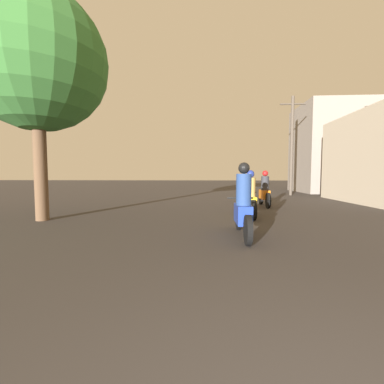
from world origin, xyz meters
name	(u,v)px	position (x,y,z in m)	size (l,w,h in m)	color
motorcycle_blue	(243,207)	(-0.04, 5.24, 0.64)	(0.60, 2.02, 1.60)	black
motorcycle_yellow	(250,198)	(0.55, 7.97, 0.59)	(0.60, 2.07, 1.48)	black
motorcycle_orange	(265,192)	(1.61, 10.67, 0.61)	(0.60, 1.98, 1.51)	black
building_right_far	(337,149)	(9.10, 20.12, 3.30)	(5.73, 5.02, 6.59)	gray
utility_pole_far	(292,144)	(4.63, 16.76, 3.33)	(1.60, 0.20, 6.35)	#4C4238
street_tree	(36,61)	(-5.64, 6.89, 4.52)	(3.91, 3.91, 6.50)	brown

